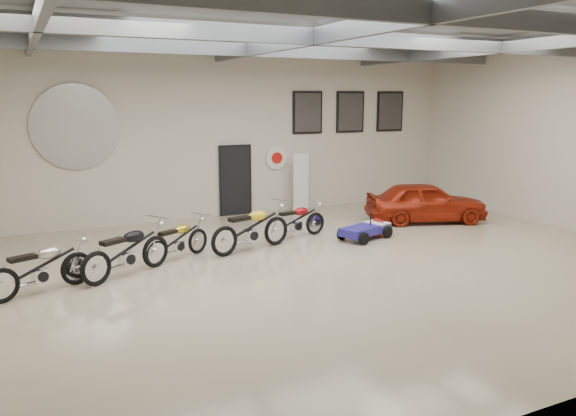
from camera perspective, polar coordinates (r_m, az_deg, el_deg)
name	(u,v)px	position (r m, az deg, el deg)	size (l,w,h in m)	color
floor	(313,268)	(12.02, 2.51, -6.15)	(16.00, 12.00, 0.01)	tan
ceiling	(315,23)	(11.56, 2.73, 18.22)	(16.00, 12.00, 0.01)	gray
back_wall	(218,134)	(17.03, -7.12, 7.47)	(16.00, 0.02, 5.00)	beige
ceiling_beams	(315,37)	(11.53, 2.72, 16.99)	(15.80, 11.80, 0.32)	slate
door	(235,181)	(17.30, -5.38, 2.73)	(0.92, 0.08, 2.10)	black
logo_plaque	(75,127)	(16.12, -20.79, 7.70)	(2.30, 0.06, 1.16)	silver
poster_left	(308,113)	(18.15, 2.00, 9.67)	(1.05, 0.08, 1.35)	black
poster_mid	(350,112)	(18.95, 6.34, 9.67)	(1.05, 0.08, 1.35)	black
poster_right	(390,111)	(19.85, 10.31, 9.63)	(1.05, 0.08, 1.35)	black
oil_sign	(277,158)	(17.75, -1.17, 5.11)	(0.72, 0.10, 0.72)	white
banner_stand	(301,183)	(17.72, 1.31, 2.59)	(0.51, 0.20, 1.86)	white
motorcycle_silver	(40,267)	(11.35, -23.89, -5.46)	(1.99, 0.62, 1.04)	silver
motorcycle_black	(127,250)	(11.83, -16.07, -4.09)	(2.13, 0.66, 1.11)	silver
motorcycle_gold	(177,239)	(12.76, -11.18, -3.13)	(1.82, 0.56, 0.95)	silver
motorcycle_yellow	(251,227)	(13.27, -3.78, -1.94)	(2.20, 0.68, 1.14)	silver
motorcycle_red	(296,220)	(14.44, 0.81, -1.22)	(1.84, 0.57, 0.96)	silver
go_kart	(369,226)	(14.63, 8.21, -1.80)	(1.78, 0.80, 0.64)	navy
vintage_car	(426,202)	(16.81, 13.83, 0.60)	(3.45, 1.39, 1.18)	#9B210E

